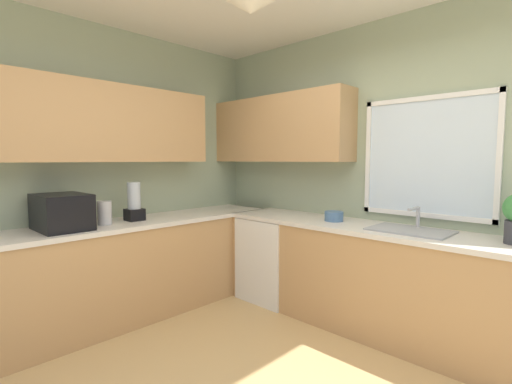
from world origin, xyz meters
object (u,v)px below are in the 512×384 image
Objects in this scene: microwave at (62,212)px; kettle at (105,213)px; sink_assembly at (410,230)px; dishwasher at (275,258)px; blender_appliance at (134,203)px; bowl at (334,216)px.

microwave is 2.31× the size of kettle.
microwave is 0.79× the size of sink_assembly.
dishwasher is 1.54m from blender_appliance.
microwave is 1.33× the size of blender_appliance.
microwave reaches higher than dishwasher.
dishwasher is at bearing -178.51° from sink_assembly.
microwave is 2.34m from bowl.
sink_assembly is at bearing 31.77° from blender_appliance.
blender_appliance reaches higher than bowl.
sink_assembly is (2.04, 1.57, -0.09)m from kettle.
kettle is at bearing -86.05° from blender_appliance.
dishwasher is at bearing 67.29° from kettle.
microwave is 2.81m from sink_assembly.
sink_assembly is at bearing 0.53° from bowl.
dishwasher is at bearing -177.55° from bowl.
blender_appliance reaches higher than kettle.
dishwasher is at bearing 61.97° from blender_appliance.
kettle is at bearing -130.68° from bowl.
bowl is (0.70, 0.03, 0.52)m from dishwasher.
kettle is 2.57m from sink_assembly.
blender_appliance is at bearing 93.95° from kettle.
kettle is 2.06m from bowl.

